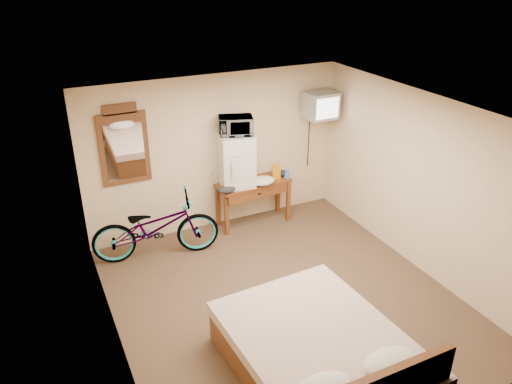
# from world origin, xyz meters

# --- Properties ---
(room) EXTENTS (4.60, 4.64, 2.50)m
(room) POSITION_xyz_m (-0.00, 0.00, 1.25)
(room) COLOR brown
(room) RESTS_ON ground
(desk) EXTENTS (1.24, 0.55, 0.75)m
(desk) POSITION_xyz_m (0.53, 2.00, 0.62)
(desk) COLOR brown
(desk) RESTS_ON floor
(mini_fridge) EXTENTS (0.59, 0.57, 0.85)m
(mini_fridge) POSITION_xyz_m (0.24, 2.06, 1.17)
(mini_fridge) COLOR silver
(mini_fridge) RESTS_ON desk
(microwave) EXTENTS (0.59, 0.49, 0.28)m
(microwave) POSITION_xyz_m (0.24, 2.06, 1.74)
(microwave) COLOR silver
(microwave) RESTS_ON mini_fridge
(snack_bag) EXTENTS (0.14, 0.10, 0.26)m
(snack_bag) POSITION_xyz_m (0.91, 1.98, 0.88)
(snack_bag) COLOR orange
(snack_bag) RESTS_ON desk
(blue_cup) EXTENTS (0.08, 0.08, 0.14)m
(blue_cup) POSITION_xyz_m (1.10, 1.95, 0.82)
(blue_cup) COLOR #3E77D5
(blue_cup) RESTS_ON desk
(cloth_cream) EXTENTS (0.40, 0.31, 0.12)m
(cloth_cream) POSITION_xyz_m (0.62, 1.89, 0.81)
(cloth_cream) COLOR beige
(cloth_cream) RESTS_ON desk
(cloth_dark_a) EXTENTS (0.28, 0.21, 0.11)m
(cloth_dark_a) POSITION_xyz_m (-0.01, 1.86, 0.80)
(cloth_dark_a) COLOR black
(cloth_dark_a) RESTS_ON desk
(cloth_dark_b) EXTENTS (0.20, 0.17, 0.09)m
(cloth_dark_b) POSITION_xyz_m (1.07, 2.06, 0.80)
(cloth_dark_b) COLOR black
(cloth_dark_b) RESTS_ON desk
(crt_television) EXTENTS (0.51, 0.59, 0.43)m
(crt_television) POSITION_xyz_m (1.73, 2.02, 1.88)
(crt_television) COLOR black
(crt_television) RESTS_ON room
(wall_mirror) EXTENTS (0.71, 0.04, 1.20)m
(wall_mirror) POSITION_xyz_m (-1.42, 2.27, 1.60)
(wall_mirror) COLOR brown
(wall_mirror) RESTS_ON room
(bicycle) EXTENTS (1.93, 0.96, 0.97)m
(bicycle) POSITION_xyz_m (-1.20, 1.73, 0.49)
(bicycle) COLOR black
(bicycle) RESTS_ON floor
(bed) EXTENTS (1.73, 2.23, 0.90)m
(bed) POSITION_xyz_m (-0.30, -1.37, 0.29)
(bed) COLOR brown
(bed) RESTS_ON floor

